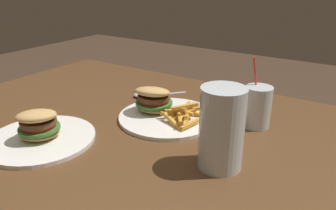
% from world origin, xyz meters
% --- Properties ---
extents(dining_table, '(1.23, 1.09, 0.72)m').
position_xyz_m(dining_table, '(0.00, 0.00, 0.57)').
color(dining_table, brown).
rests_on(dining_table, ground_plane).
extents(meal_plate_near, '(0.27, 0.27, 0.09)m').
position_xyz_m(meal_plate_near, '(-0.05, -0.19, 0.74)').
color(meal_plate_near, white).
rests_on(meal_plate_near, dining_table).
extents(beer_glass, '(0.09, 0.09, 0.17)m').
position_xyz_m(beer_glass, '(-0.29, -0.05, 0.80)').
color(beer_glass, silver).
rests_on(beer_glass, dining_table).
extents(juice_glass, '(0.07, 0.07, 0.18)m').
position_xyz_m(juice_glass, '(-0.29, -0.28, 0.77)').
color(juice_glass, silver).
rests_on(juice_glass, dining_table).
extents(spoon, '(0.14, 0.15, 0.02)m').
position_xyz_m(spoon, '(0.09, -0.29, 0.72)').
color(spoon, silver).
rests_on(spoon, dining_table).
extents(meal_plate_far, '(0.26, 0.26, 0.09)m').
position_xyz_m(meal_plate_far, '(0.11, 0.09, 0.74)').
color(meal_plate_far, white).
rests_on(meal_plate_far, dining_table).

